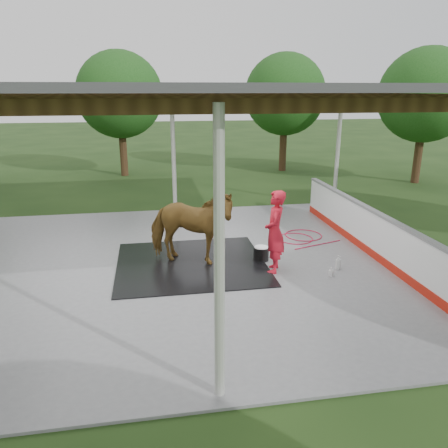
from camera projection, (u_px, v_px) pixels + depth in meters
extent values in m
plane|color=#1E3814|center=(188.00, 266.00, 10.42)|extent=(100.00, 100.00, 0.00)
cube|color=slate|center=(188.00, 265.00, 10.42)|extent=(12.00, 10.00, 0.05)
cylinder|color=beige|center=(219.00, 263.00, 5.41)|extent=(0.14, 0.14, 3.85)
cylinder|color=beige|center=(174.00, 155.00, 14.26)|extent=(0.14, 0.14, 3.85)
cylinder|color=beige|center=(338.00, 151.00, 15.19)|extent=(0.14, 0.14, 3.85)
cube|color=brown|center=(216.00, 106.00, 5.05)|extent=(12.00, 0.10, 0.18)
cube|color=brown|center=(201.00, 102.00, 6.46)|extent=(12.00, 0.10, 0.18)
cube|color=brown|center=(191.00, 100.00, 7.87)|extent=(12.00, 0.10, 0.18)
cube|color=brown|center=(184.00, 98.00, 9.29)|extent=(12.00, 0.10, 0.18)
cube|color=brown|center=(179.00, 97.00, 10.70)|extent=(12.00, 0.10, 0.18)
cube|color=brown|center=(175.00, 96.00, 12.11)|extent=(12.00, 0.10, 0.18)
cube|color=brown|center=(172.00, 96.00, 13.52)|extent=(12.00, 0.10, 0.18)
cube|color=brown|center=(427.00, 98.00, 10.21)|extent=(0.12, 10.00, 0.18)
cube|color=#38383A|center=(184.00, 89.00, 9.23)|extent=(12.60, 10.60, 0.10)
cube|color=#B51D0F|center=(368.00, 249.00, 11.12)|extent=(0.14, 8.00, 0.20)
cube|color=white|center=(370.00, 230.00, 10.98)|extent=(0.12, 8.00, 1.00)
cube|color=slate|center=(372.00, 210.00, 10.82)|extent=(0.16, 8.00, 0.06)
cylinder|color=#382314|center=(124.00, 153.00, 21.07)|extent=(0.36, 0.36, 2.20)
sphere|color=#194714|center=(120.00, 95.00, 20.27)|extent=(4.00, 4.00, 4.00)
cylinder|color=#382314|center=(283.00, 149.00, 22.37)|extent=(0.36, 0.36, 2.20)
sphere|color=#194714|center=(285.00, 94.00, 21.57)|extent=(4.00, 4.00, 4.00)
cylinder|color=#382314|center=(418.00, 158.00, 19.41)|extent=(0.36, 0.36, 2.20)
sphere|color=#194714|center=(426.00, 95.00, 18.61)|extent=(4.00, 4.00, 4.00)
cube|color=black|center=(191.00, 263.00, 10.42)|extent=(3.49, 3.27, 0.03)
imported|color=brown|center=(190.00, 227.00, 10.15)|extent=(2.35, 1.72, 1.81)
imported|color=red|center=(275.00, 232.00, 9.75)|extent=(0.65, 0.79, 1.88)
cylinder|color=black|center=(261.00, 254.00, 10.60)|extent=(0.37, 0.37, 0.33)
cylinder|color=white|center=(261.00, 247.00, 10.55)|extent=(0.34, 0.34, 0.03)
imported|color=silver|center=(338.00, 262.00, 10.05)|extent=(0.17, 0.17, 0.34)
imported|color=#338CD8|center=(331.00, 272.00, 9.72)|extent=(0.13, 0.13, 0.21)
torus|color=#C20D35|center=(303.00, 235.00, 12.42)|extent=(1.04, 1.04, 0.02)
torus|color=#C20D35|center=(295.00, 238.00, 12.15)|extent=(0.97, 0.97, 0.02)
cylinder|color=#C20D35|center=(318.00, 245.00, 11.66)|extent=(1.46, 0.49, 0.02)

